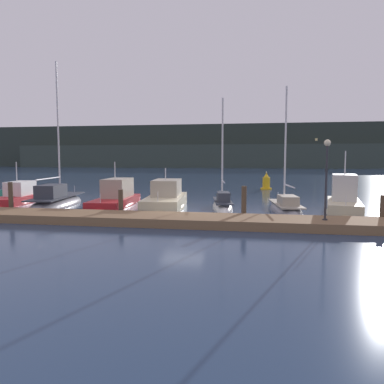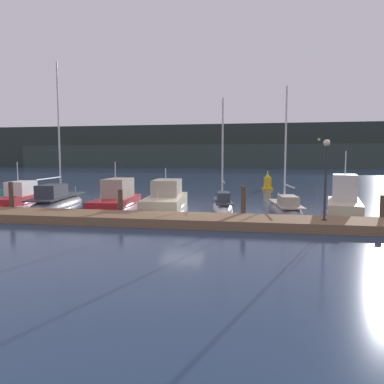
{
  "view_description": "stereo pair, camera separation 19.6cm",
  "coord_description": "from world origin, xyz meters",
  "px_view_note": "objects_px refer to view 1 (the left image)",
  "views": [
    {
      "loc": [
        4.31,
        -21.28,
        3.5
      ],
      "look_at": [
        0.0,
        3.17,
        1.2
      ],
      "focal_mm": 35.0,
      "sensor_mm": 36.0,
      "label": 1
    },
    {
      "loc": [
        4.51,
        -21.24,
        3.5
      ],
      "look_at": [
        0.0,
        3.17,
        1.2
      ],
      "focal_mm": 35.0,
      "sensor_mm": 36.0,
      "label": 2
    }
  ],
  "objects_px": {
    "sailboat_berth_3": "(57,204)",
    "motorboat_berth_8": "(344,205)",
    "motorboat_berth_4": "(115,201)",
    "motorboat_berth_5": "(166,204)",
    "sailboat_berth_7": "(286,209)",
    "sailboat_berth_6": "(223,206)",
    "dock_lamppost": "(327,166)",
    "motorboat_berth_2": "(18,200)",
    "channel_buoy": "(266,183)"
  },
  "relations": [
    {
      "from": "sailboat_berth_7",
      "to": "sailboat_berth_6",
      "type": "bearing_deg",
      "value": 173.67
    },
    {
      "from": "motorboat_berth_4",
      "to": "dock_lamppost",
      "type": "height_order",
      "value": "dock_lamppost"
    },
    {
      "from": "motorboat_berth_5",
      "to": "dock_lamppost",
      "type": "xyz_separation_m",
      "value": [
        9.53,
        -6.11,
        2.76
      ]
    },
    {
      "from": "sailboat_berth_3",
      "to": "motorboat_berth_5",
      "type": "bearing_deg",
      "value": 2.6
    },
    {
      "from": "sailboat_berth_3",
      "to": "sailboat_berth_7",
      "type": "relative_size",
      "value": 1.27
    },
    {
      "from": "sailboat_berth_3",
      "to": "sailboat_berth_7",
      "type": "xyz_separation_m",
      "value": [
        16.1,
        0.36,
        -0.05
      ]
    },
    {
      "from": "motorboat_berth_2",
      "to": "motorboat_berth_5",
      "type": "bearing_deg",
      "value": -2.55
    },
    {
      "from": "sailboat_berth_7",
      "to": "dock_lamppost",
      "type": "xyz_separation_m",
      "value": [
        1.43,
        -6.11,
        2.95
      ]
    },
    {
      "from": "motorboat_berth_2",
      "to": "motorboat_berth_4",
      "type": "xyz_separation_m",
      "value": [
        7.87,
        -0.02,
        0.09
      ]
    },
    {
      "from": "motorboat_berth_4",
      "to": "motorboat_berth_8",
      "type": "relative_size",
      "value": 1.11
    },
    {
      "from": "sailboat_berth_3",
      "to": "motorboat_berth_4",
      "type": "xyz_separation_m",
      "value": [
        4.14,
        0.87,
        0.17
      ]
    },
    {
      "from": "sailboat_berth_6",
      "to": "motorboat_berth_5",
      "type": "bearing_deg",
      "value": -173.26
    },
    {
      "from": "sailboat_berth_3",
      "to": "motorboat_berth_4",
      "type": "height_order",
      "value": "sailboat_berth_3"
    },
    {
      "from": "motorboat_berth_2",
      "to": "motorboat_berth_5",
      "type": "xyz_separation_m",
      "value": [
        11.73,
        -0.52,
        0.07
      ]
    },
    {
      "from": "channel_buoy",
      "to": "sailboat_berth_6",
      "type": "bearing_deg",
      "value": -101.37
    },
    {
      "from": "channel_buoy",
      "to": "motorboat_berth_2",
      "type": "bearing_deg",
      "value": -139.31
    },
    {
      "from": "motorboat_berth_8",
      "to": "channel_buoy",
      "type": "relative_size",
      "value": 3.31
    },
    {
      "from": "motorboat_berth_4",
      "to": "motorboat_berth_5",
      "type": "xyz_separation_m",
      "value": [
        3.86,
        -0.5,
        -0.02
      ]
    },
    {
      "from": "motorboat_berth_4",
      "to": "sailboat_berth_6",
      "type": "relative_size",
      "value": 0.89
    },
    {
      "from": "motorboat_berth_5",
      "to": "sailboat_berth_7",
      "type": "bearing_deg",
      "value": -0.02
    },
    {
      "from": "motorboat_berth_2",
      "to": "channel_buoy",
      "type": "distance_m",
      "value": 24.96
    },
    {
      "from": "motorboat_berth_5",
      "to": "sailboat_berth_6",
      "type": "relative_size",
      "value": 0.94
    },
    {
      "from": "motorboat_berth_2",
      "to": "sailboat_berth_6",
      "type": "xyz_separation_m",
      "value": [
        15.64,
        -0.06,
        -0.1
      ]
    },
    {
      "from": "motorboat_berth_2",
      "to": "sailboat_berth_3",
      "type": "xyz_separation_m",
      "value": [
        3.73,
        -0.89,
        -0.08
      ]
    },
    {
      "from": "sailboat_berth_6",
      "to": "sailboat_berth_7",
      "type": "xyz_separation_m",
      "value": [
        4.19,
        -0.46,
        -0.02
      ]
    },
    {
      "from": "channel_buoy",
      "to": "sailboat_berth_7",
      "type": "bearing_deg",
      "value": -86.91
    },
    {
      "from": "motorboat_berth_2",
      "to": "sailboat_berth_7",
      "type": "distance_m",
      "value": 19.84
    },
    {
      "from": "motorboat_berth_4",
      "to": "motorboat_berth_5",
      "type": "distance_m",
      "value": 3.89
    },
    {
      "from": "motorboat_berth_4",
      "to": "motorboat_berth_5",
      "type": "relative_size",
      "value": 0.94
    },
    {
      "from": "sailboat_berth_3",
      "to": "motorboat_berth_8",
      "type": "bearing_deg",
      "value": 0.84
    },
    {
      "from": "sailboat_berth_3",
      "to": "sailboat_berth_7",
      "type": "bearing_deg",
      "value": 1.28
    },
    {
      "from": "motorboat_berth_2",
      "to": "dock_lamppost",
      "type": "bearing_deg",
      "value": -17.33
    },
    {
      "from": "motorboat_berth_2",
      "to": "motorboat_berth_8",
      "type": "height_order",
      "value": "motorboat_berth_8"
    },
    {
      "from": "motorboat_berth_4",
      "to": "sailboat_berth_3",
      "type": "bearing_deg",
      "value": -168.19
    },
    {
      "from": "motorboat_berth_4",
      "to": "motorboat_berth_5",
      "type": "bearing_deg",
      "value": -7.41
    },
    {
      "from": "motorboat_berth_2",
      "to": "dock_lamppost",
      "type": "xyz_separation_m",
      "value": [
        21.26,
        -6.64,
        2.83
      ]
    },
    {
      "from": "sailboat_berth_6",
      "to": "motorboat_berth_8",
      "type": "distance_m",
      "value": 7.8
    },
    {
      "from": "motorboat_berth_2",
      "to": "motorboat_berth_5",
      "type": "distance_m",
      "value": 11.74
    },
    {
      "from": "motorboat_berth_5",
      "to": "motorboat_berth_8",
      "type": "relative_size",
      "value": 1.18
    },
    {
      "from": "channel_buoy",
      "to": "motorboat_berth_4",
      "type": "bearing_deg",
      "value": -124.16
    },
    {
      "from": "motorboat_berth_8",
      "to": "sailboat_berth_6",
      "type": "bearing_deg",
      "value": 176.06
    },
    {
      "from": "motorboat_berth_5",
      "to": "sailboat_berth_6",
      "type": "distance_m",
      "value": 3.94
    },
    {
      "from": "motorboat_berth_2",
      "to": "sailboat_berth_6",
      "type": "distance_m",
      "value": 15.64
    },
    {
      "from": "motorboat_berth_8",
      "to": "dock_lamppost",
      "type": "height_order",
      "value": "dock_lamppost"
    },
    {
      "from": "motorboat_berth_4",
      "to": "channel_buoy",
      "type": "height_order",
      "value": "motorboat_berth_4"
    },
    {
      "from": "sailboat_berth_3",
      "to": "motorboat_berth_8",
      "type": "relative_size",
      "value": 1.7
    },
    {
      "from": "sailboat_berth_6",
      "to": "motorboat_berth_8",
      "type": "bearing_deg",
      "value": -3.94
    },
    {
      "from": "motorboat_berth_2",
      "to": "sailboat_berth_3",
      "type": "bearing_deg",
      "value": -13.37
    },
    {
      "from": "motorboat_berth_2",
      "to": "dock_lamppost",
      "type": "distance_m",
      "value": 22.45
    },
    {
      "from": "sailboat_berth_3",
      "to": "channel_buoy",
      "type": "distance_m",
      "value": 22.92
    }
  ]
}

